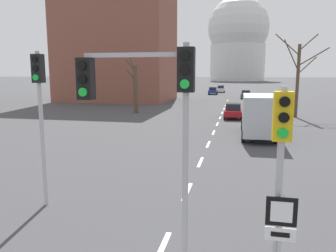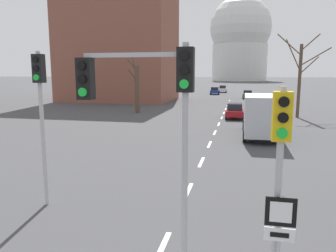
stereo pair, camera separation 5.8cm
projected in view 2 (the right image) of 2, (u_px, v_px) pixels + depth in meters
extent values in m
cube|color=silver|center=(161.00, 250.00, 8.78)|extent=(0.16, 2.00, 0.01)
cube|color=silver|center=(188.00, 191.00, 13.11)|extent=(0.16, 2.00, 0.01)
cube|color=silver|center=(201.00, 162.00, 17.45)|extent=(0.16, 2.00, 0.01)
cube|color=silver|center=(209.00, 144.00, 21.78)|extent=(0.16, 2.00, 0.01)
cube|color=silver|center=(215.00, 132.00, 26.11)|extent=(0.16, 2.00, 0.01)
cube|color=silver|center=(219.00, 124.00, 30.45)|extent=(0.16, 2.00, 0.01)
cube|color=silver|center=(222.00, 118.00, 34.78)|extent=(0.16, 2.00, 0.01)
cube|color=silver|center=(224.00, 113.00, 39.12)|extent=(0.16, 2.00, 0.01)
cube|color=silver|center=(226.00, 109.00, 43.45)|extent=(0.16, 2.00, 0.01)
cube|color=silver|center=(227.00, 106.00, 47.79)|extent=(0.16, 2.00, 0.01)
cube|color=silver|center=(228.00, 103.00, 52.12)|extent=(0.16, 2.00, 0.01)
cube|color=silver|center=(230.00, 101.00, 56.46)|extent=(0.16, 2.00, 0.01)
cylinder|color=#B2B2B7|center=(277.00, 197.00, 6.57)|extent=(0.14, 0.14, 4.44)
cube|color=yellow|center=(282.00, 116.00, 6.31)|extent=(0.36, 0.28, 0.96)
cylinder|color=black|center=(284.00, 102.00, 6.10)|extent=(0.20, 0.06, 0.20)
cylinder|color=black|center=(283.00, 118.00, 6.15)|extent=(0.20, 0.06, 0.20)
cylinder|color=green|center=(282.00, 133.00, 6.19)|extent=(0.20, 0.06, 0.20)
cylinder|color=#B2B2B7|center=(185.00, 164.00, 7.38)|extent=(0.14, 0.14, 5.34)
cube|color=black|center=(186.00, 70.00, 7.05)|extent=(0.36, 0.28, 0.96)
cylinder|color=black|center=(184.00, 55.00, 6.83)|extent=(0.20, 0.06, 0.20)
cylinder|color=black|center=(184.00, 70.00, 6.88)|extent=(0.20, 0.06, 0.20)
cylinder|color=green|center=(184.00, 84.00, 6.93)|extent=(0.20, 0.06, 0.20)
cube|color=#B2B2B7|center=(133.00, 55.00, 7.25)|extent=(2.35, 0.10, 0.10)
cube|color=black|center=(86.00, 79.00, 7.59)|extent=(0.36, 0.28, 0.96)
cylinder|color=black|center=(81.00, 66.00, 7.37)|extent=(0.20, 0.06, 0.20)
cylinder|color=black|center=(82.00, 79.00, 7.42)|extent=(0.20, 0.06, 0.20)
cylinder|color=green|center=(83.00, 92.00, 7.47)|extent=(0.20, 0.06, 0.20)
cylinder|color=#B2B2B7|center=(43.00, 130.00, 11.41)|extent=(0.14, 0.14, 5.42)
cube|color=black|center=(39.00, 69.00, 11.07)|extent=(0.36, 0.28, 0.96)
cylinder|color=black|center=(35.00, 59.00, 10.86)|extent=(0.20, 0.06, 0.20)
cylinder|color=black|center=(36.00, 68.00, 10.91)|extent=(0.20, 0.06, 0.20)
cylinder|color=green|center=(36.00, 77.00, 10.96)|extent=(0.20, 0.06, 0.20)
cylinder|color=#B2B2B7|center=(278.00, 250.00, 6.60)|extent=(0.07, 0.07, 2.34)
cube|color=black|center=(281.00, 212.00, 6.45)|extent=(0.60, 0.03, 0.60)
cube|color=white|center=(281.00, 212.00, 6.43)|extent=(0.42, 0.01, 0.42)
cube|color=white|center=(279.00, 235.00, 6.52)|extent=(0.60, 0.03, 0.28)
cube|color=black|center=(280.00, 235.00, 6.51)|extent=(0.36, 0.01, 0.10)
cube|color=maroon|center=(235.00, 112.00, 34.28)|extent=(1.75, 4.06, 0.57)
cube|color=#1E232D|center=(235.00, 107.00, 33.99)|extent=(1.49, 1.95, 0.66)
cylinder|color=black|center=(227.00, 113.00, 35.72)|extent=(0.18, 0.70, 0.70)
cylinder|color=black|center=(243.00, 114.00, 35.36)|extent=(0.18, 0.70, 0.70)
cylinder|color=black|center=(226.00, 116.00, 33.30)|extent=(0.18, 0.70, 0.70)
cylinder|color=black|center=(243.00, 117.00, 32.94)|extent=(0.18, 0.70, 0.70)
cube|color=navy|center=(215.00, 91.00, 72.65)|extent=(1.82, 3.89, 0.67)
cube|color=#1E232D|center=(215.00, 89.00, 72.36)|extent=(1.55, 1.87, 0.64)
cylinder|color=black|center=(211.00, 93.00, 74.05)|extent=(0.18, 0.64, 0.64)
cylinder|color=black|center=(219.00, 93.00, 73.68)|extent=(0.18, 0.64, 0.64)
cylinder|color=black|center=(210.00, 93.00, 71.73)|extent=(0.18, 0.64, 0.64)
cylinder|color=black|center=(218.00, 93.00, 71.36)|extent=(0.18, 0.64, 0.64)
cube|color=#2D4C33|center=(247.00, 95.00, 60.82)|extent=(1.73, 3.99, 0.57)
cube|color=#1E232D|center=(248.00, 92.00, 60.53)|extent=(1.47, 1.91, 0.64)
cylinder|color=black|center=(243.00, 96.00, 62.23)|extent=(0.18, 0.69, 0.69)
cylinder|color=black|center=(252.00, 96.00, 61.88)|extent=(0.18, 0.69, 0.69)
cylinder|color=black|center=(243.00, 97.00, 59.85)|extent=(0.18, 0.69, 0.69)
cylinder|color=black|center=(252.00, 97.00, 59.50)|extent=(0.18, 0.69, 0.69)
cube|color=silver|center=(223.00, 90.00, 80.33)|extent=(1.74, 4.41, 0.74)
cube|color=#1E232D|center=(223.00, 87.00, 80.00)|extent=(1.48, 2.11, 0.67)
cylinder|color=black|center=(220.00, 91.00, 81.88)|extent=(0.18, 0.62, 0.62)
cylinder|color=black|center=(226.00, 91.00, 81.53)|extent=(0.18, 0.62, 0.62)
cylinder|color=black|center=(219.00, 91.00, 79.25)|extent=(0.18, 0.62, 0.62)
cylinder|color=black|center=(226.00, 91.00, 78.89)|extent=(0.18, 0.62, 0.62)
cube|color=#333842|center=(258.00, 113.00, 26.83)|extent=(2.20, 2.00, 2.10)
cube|color=#B2B7BC|center=(261.00, 114.00, 23.31)|extent=(2.30, 5.20, 2.70)
cylinder|color=black|center=(244.00, 125.00, 27.24)|extent=(0.24, 0.88, 0.88)
cylinder|color=black|center=(272.00, 126.00, 26.76)|extent=(0.24, 0.88, 0.88)
cylinder|color=black|center=(245.00, 136.00, 22.39)|extent=(0.24, 0.88, 0.88)
cylinder|color=black|center=(278.00, 137.00, 21.92)|extent=(0.24, 0.88, 0.88)
cylinder|color=brown|center=(137.00, 90.00, 38.54)|extent=(0.55, 0.55, 5.55)
cylinder|color=brown|center=(133.00, 75.00, 38.72)|extent=(1.38, 0.89, 1.34)
cylinder|color=brown|center=(132.00, 65.00, 38.17)|extent=(1.24, 0.27, 1.47)
cylinder|color=brown|center=(134.00, 64.00, 38.76)|extent=(1.26, 1.39, 2.60)
cylinder|color=brown|center=(135.00, 81.00, 39.22)|extent=(0.95, 1.72, 1.39)
cylinder|color=brown|center=(299.00, 81.00, 34.40)|extent=(0.33, 0.33, 7.66)
cylinder|color=brown|center=(316.00, 57.00, 33.35)|extent=(2.75, 0.98, 1.83)
cylinder|color=brown|center=(293.00, 55.00, 34.75)|extent=(1.46, 1.48, 3.39)
cylinder|color=brown|center=(289.00, 44.00, 34.91)|extent=(2.24, 2.12, 2.42)
cylinder|color=brown|center=(311.00, 42.00, 33.75)|extent=(1.88, 0.54, 1.73)
cylinder|color=brown|center=(310.00, 64.00, 34.57)|extent=(2.02, 1.70, 1.79)
cylinder|color=silver|center=(239.00, 63.00, 201.07)|extent=(32.99, 32.99, 21.99)
sphere|color=silver|center=(240.00, 27.00, 197.70)|extent=(36.65, 36.65, 36.65)
cube|color=brown|center=(120.00, 44.00, 56.02)|extent=(18.00, 14.00, 19.10)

